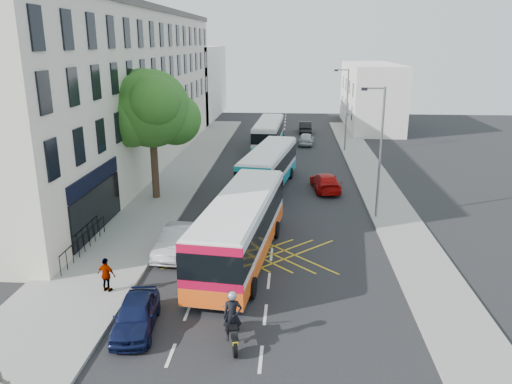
% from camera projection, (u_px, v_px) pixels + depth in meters
% --- Properties ---
extents(ground, '(120.00, 120.00, 0.00)m').
position_uv_depth(ground, '(265.00, 315.00, 20.29)').
color(ground, black).
rests_on(ground, ground).
extents(pavement_left, '(5.00, 70.00, 0.15)m').
position_uv_depth(pavement_left, '(157.00, 198.00, 35.18)').
color(pavement_left, gray).
rests_on(pavement_left, ground).
extents(pavement_right, '(3.00, 70.00, 0.15)m').
position_uv_depth(pavement_right, '(387.00, 203.00, 34.08)').
color(pavement_right, gray).
rests_on(pavement_right, ground).
extents(terrace_main, '(8.30, 45.00, 13.50)m').
position_uv_depth(terrace_main, '(118.00, 89.00, 42.69)').
color(terrace_main, beige).
rests_on(terrace_main, ground).
extents(terrace_far, '(8.00, 20.00, 10.00)m').
position_uv_depth(terrace_far, '(190.00, 82.00, 72.32)').
color(terrace_far, silver).
rests_on(terrace_far, ground).
extents(building_right, '(6.00, 18.00, 8.00)m').
position_uv_depth(building_right, '(371.00, 96.00, 64.22)').
color(building_right, silver).
rests_on(building_right, ground).
extents(street_tree, '(6.30, 5.70, 8.80)m').
position_uv_depth(street_tree, '(151.00, 110.00, 33.35)').
color(street_tree, '#382619').
rests_on(street_tree, pavement_left).
extents(lamp_near, '(1.45, 0.15, 8.00)m').
position_uv_depth(lamp_near, '(379.00, 146.00, 29.99)').
color(lamp_near, slate).
rests_on(lamp_near, pavement_right).
extents(lamp_far, '(1.45, 0.15, 8.00)m').
position_uv_depth(lamp_far, '(346.00, 106.00, 49.09)').
color(lamp_far, slate).
rests_on(lamp_far, pavement_right).
extents(railings, '(0.08, 5.60, 1.14)m').
position_uv_depth(railings, '(84.00, 242.00, 25.81)').
color(railings, black).
rests_on(railings, pavement_left).
extents(bus_near, '(3.99, 11.89, 3.28)m').
position_uv_depth(bus_near, '(241.00, 227.00, 25.00)').
color(bus_near, silver).
rests_on(bus_near, ground).
extents(bus_mid, '(4.15, 10.95, 3.00)m').
position_uv_depth(bus_mid, '(269.00, 167.00, 37.52)').
color(bus_mid, silver).
rests_on(bus_mid, ground).
extents(bus_far, '(2.94, 10.49, 2.92)m').
position_uv_depth(bus_far, '(269.00, 134.00, 51.40)').
color(bus_far, silver).
rests_on(bus_far, ground).
extents(motorbike, '(0.86, 2.36, 2.12)m').
position_uv_depth(motorbike, '(232.00, 319.00, 18.09)').
color(motorbike, black).
rests_on(motorbike, ground).
extents(parked_car_blue, '(1.91, 3.90, 1.28)m').
position_uv_depth(parked_car_blue, '(136.00, 315.00, 19.08)').
color(parked_car_blue, '#0E1538').
rests_on(parked_car_blue, ground).
extents(parked_car_silver, '(1.88, 4.41, 1.42)m').
position_uv_depth(parked_car_silver, '(178.00, 241.00, 25.96)').
color(parked_car_silver, '#A5A8AD').
rests_on(parked_car_silver, ground).
extents(red_hatchback, '(2.34, 4.68, 1.30)m').
position_uv_depth(red_hatchback, '(325.00, 182.00, 37.07)').
color(red_hatchback, '#A90807').
rests_on(red_hatchback, ground).
extents(distant_car_grey, '(2.44, 4.88, 1.33)m').
position_uv_depth(distant_car_grey, '(274.00, 133.00, 56.70)').
color(distant_car_grey, '#3F4046').
rests_on(distant_car_grey, ground).
extents(distant_car_silver, '(1.85, 3.95, 1.31)m').
position_uv_depth(distant_car_silver, '(306.00, 139.00, 53.52)').
color(distant_car_silver, '#ADB0B4').
rests_on(distant_car_silver, ground).
extents(distant_car_dark, '(1.50, 4.22, 1.39)m').
position_uv_depth(distant_car_dark, '(305.00, 127.00, 60.68)').
color(distant_car_dark, black).
rests_on(distant_car_dark, ground).
extents(pedestrian_far, '(0.98, 0.63, 1.55)m').
position_uv_depth(pedestrian_far, '(106.00, 275.00, 21.68)').
color(pedestrian_far, gray).
rests_on(pedestrian_far, pavement_left).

